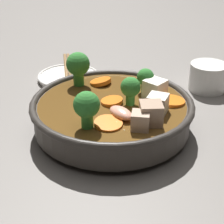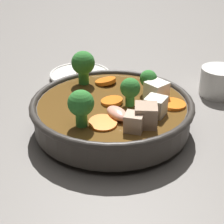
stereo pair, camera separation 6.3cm
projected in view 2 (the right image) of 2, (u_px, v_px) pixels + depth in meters
ground_plane at (112, 130)px, 0.65m from camera, size 3.00×3.00×0.00m
stirfry_bowl at (112, 110)px, 0.63m from camera, size 0.27×0.27×0.12m
side_saucer at (80, 75)px, 0.85m from camera, size 0.14×0.14×0.01m
tea_cup at (219, 81)px, 0.76m from camera, size 0.08×0.08×0.06m
chopsticks_pair at (80, 71)px, 0.84m from camera, size 0.08×0.23×0.01m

